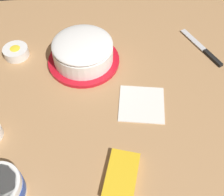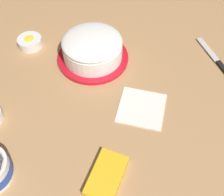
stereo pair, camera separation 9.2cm
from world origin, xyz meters
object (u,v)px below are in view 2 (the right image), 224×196
(sprinkle_bowl_yellow, at_px, (30,42))
(candy_box_lower, at_px, (107,176))
(frosted_cake, at_px, (92,49))
(paper_napkin, at_px, (142,108))
(spreading_knife, at_px, (218,62))

(sprinkle_bowl_yellow, height_order, candy_box_lower, sprinkle_bowl_yellow)
(frosted_cake, relative_size, paper_napkin, 1.78)
(candy_box_lower, xyz_separation_m, paper_napkin, (0.24, -0.10, -0.01))
(frosted_cake, bearing_deg, sprinkle_bowl_yellow, 75.78)
(spreading_knife, height_order, paper_napkin, spreading_knife)
(sprinkle_bowl_yellow, bearing_deg, paper_napkin, -123.38)
(paper_napkin, bearing_deg, spreading_knife, -51.79)
(candy_box_lower, bearing_deg, frosted_cake, 28.09)
(frosted_cake, xyz_separation_m, spreading_knife, (0.00, -0.47, -0.04))
(sprinkle_bowl_yellow, height_order, paper_napkin, sprinkle_bowl_yellow)
(spreading_knife, distance_m, sprinkle_bowl_yellow, 0.73)
(frosted_cake, distance_m, spreading_knife, 0.47)
(frosted_cake, bearing_deg, spreading_knife, -89.43)
(spreading_knife, bearing_deg, paper_napkin, 128.21)
(paper_napkin, bearing_deg, candy_box_lower, 157.66)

